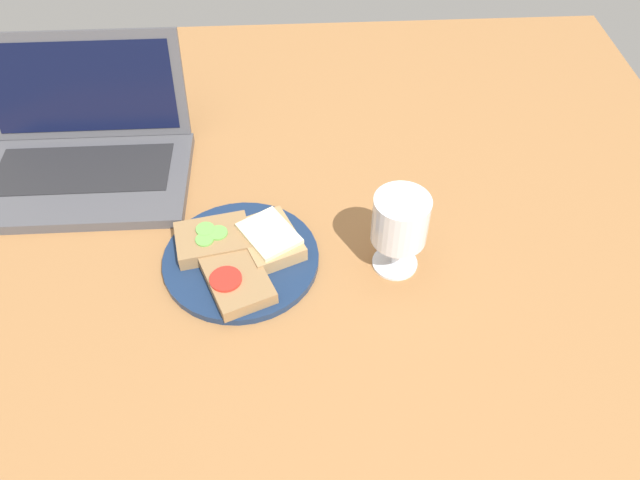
{
  "coord_description": "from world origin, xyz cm",
  "views": [
    {
      "loc": [
        -0.31,
        -60.6,
        72.97
      ],
      "look_at": [
        3.01,
        -0.88,
        8.0
      ],
      "focal_mm": 35.0,
      "sensor_mm": 36.0,
      "label": 1
    }
  ],
  "objects_px": {
    "sandwich_with_tomato": "(238,279)",
    "sandwich_with_cheese": "(272,239)",
    "plate": "(243,260)",
    "laptop": "(84,153)",
    "wine_glass": "(402,224)",
    "sandwich_with_cucumber": "(215,239)"
  },
  "relations": [
    {
      "from": "sandwich_with_tomato",
      "to": "sandwich_with_cheese",
      "type": "relative_size",
      "value": 1.11
    },
    {
      "from": "wine_glass",
      "to": "plate",
      "type": "bearing_deg",
      "value": 176.29
    },
    {
      "from": "sandwich_with_tomato",
      "to": "laptop",
      "type": "height_order",
      "value": "laptop"
    },
    {
      "from": "sandwich_with_cheese",
      "to": "plate",
      "type": "bearing_deg",
      "value": -153.87
    },
    {
      "from": "plate",
      "to": "wine_glass",
      "type": "relative_size",
      "value": 1.78
    },
    {
      "from": "sandwich_with_tomato",
      "to": "sandwich_with_cheese",
      "type": "height_order",
      "value": "sandwich_with_cheese"
    },
    {
      "from": "sandwich_with_cucumber",
      "to": "wine_glass",
      "type": "xyz_separation_m",
      "value": [
        0.27,
        -0.04,
        0.06
      ]
    },
    {
      "from": "sandwich_with_cucumber",
      "to": "sandwich_with_cheese",
      "type": "xyz_separation_m",
      "value": [
        0.08,
        -0.01,
        0.0
      ]
    },
    {
      "from": "sandwich_with_tomato",
      "to": "wine_glass",
      "type": "height_order",
      "value": "wine_glass"
    },
    {
      "from": "plate",
      "to": "sandwich_with_tomato",
      "type": "relative_size",
      "value": 1.68
    },
    {
      "from": "sandwich_with_tomato",
      "to": "sandwich_with_cheese",
      "type": "bearing_deg",
      "value": 55.95
    },
    {
      "from": "sandwich_with_cheese",
      "to": "wine_glass",
      "type": "xyz_separation_m",
      "value": [
        0.18,
        -0.04,
        0.06
      ]
    },
    {
      "from": "plate",
      "to": "sandwich_with_cheese",
      "type": "bearing_deg",
      "value": 26.13
    },
    {
      "from": "sandwich_with_tomato",
      "to": "sandwich_with_cheese",
      "type": "distance_m",
      "value": 0.08
    },
    {
      "from": "plate",
      "to": "sandwich_with_cucumber",
      "type": "xyz_separation_m",
      "value": [
        -0.04,
        0.03,
        0.02
      ]
    },
    {
      "from": "wine_glass",
      "to": "laptop",
      "type": "height_order",
      "value": "laptop"
    },
    {
      "from": "plate",
      "to": "sandwich_with_cheese",
      "type": "height_order",
      "value": "sandwich_with_cheese"
    },
    {
      "from": "sandwich_with_cucumber",
      "to": "laptop",
      "type": "xyz_separation_m",
      "value": [
        -0.23,
        0.2,
        0.01
      ]
    },
    {
      "from": "plate",
      "to": "laptop",
      "type": "height_order",
      "value": "laptop"
    },
    {
      "from": "wine_glass",
      "to": "sandwich_with_cucumber",
      "type": "bearing_deg",
      "value": 171.14
    },
    {
      "from": "sandwich_with_cucumber",
      "to": "sandwich_with_tomato",
      "type": "xyz_separation_m",
      "value": [
        0.04,
        -0.08,
        -0.0
      ]
    },
    {
      "from": "wine_glass",
      "to": "laptop",
      "type": "distance_m",
      "value": 0.55
    }
  ]
}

